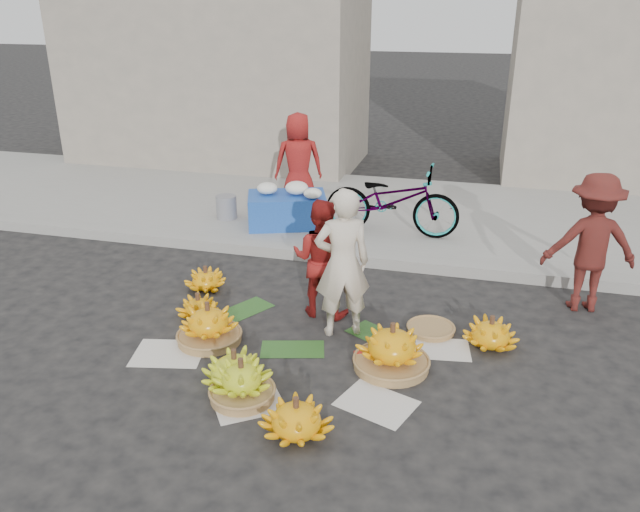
% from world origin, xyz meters
% --- Properties ---
extents(ground, '(80.00, 80.00, 0.00)m').
position_xyz_m(ground, '(0.00, 0.00, 0.00)').
color(ground, black).
rests_on(ground, ground).
extents(curb, '(40.00, 0.25, 0.15)m').
position_xyz_m(curb, '(0.00, 2.20, 0.07)').
color(curb, gray).
rests_on(curb, ground).
extents(sidewalk, '(40.00, 4.00, 0.12)m').
position_xyz_m(sidewalk, '(0.00, 4.30, 0.06)').
color(sidewalk, gray).
rests_on(sidewalk, ground).
extents(building_left, '(6.00, 3.00, 4.00)m').
position_xyz_m(building_left, '(-4.00, 7.20, 2.00)').
color(building_left, gray).
rests_on(building_left, sidewalk).
extents(newspaper_scatter, '(3.20, 1.80, 0.00)m').
position_xyz_m(newspaper_scatter, '(0.00, -0.80, 0.00)').
color(newspaper_scatter, silver).
rests_on(newspaper_scatter, ground).
extents(banana_leaves, '(2.00, 1.00, 0.00)m').
position_xyz_m(banana_leaves, '(-0.10, 0.20, 0.00)').
color(banana_leaves, '#204D19').
rests_on(banana_leaves, ground).
extents(banana_bunch_0, '(0.72, 0.72, 0.46)m').
position_xyz_m(banana_bunch_0, '(-1.00, -0.26, 0.20)').
color(banana_bunch_0, olive).
rests_on(banana_bunch_0, ground).
extents(banana_bunch_1, '(0.80, 0.80, 0.39)m').
position_xyz_m(banana_bunch_1, '(-0.42, -0.96, 0.17)').
color(banana_bunch_1, '#9BBA1A').
rests_on(banana_bunch_1, ground).
extents(banana_bunch_2, '(0.58, 0.58, 0.41)m').
position_xyz_m(banana_bunch_2, '(-0.29, -1.13, 0.17)').
color(banana_bunch_2, olive).
rests_on(banana_bunch_2, ground).
extents(banana_bunch_3, '(0.63, 0.63, 0.36)m').
position_xyz_m(banana_bunch_3, '(0.33, -1.49, 0.16)').
color(banana_bunch_3, '#FAAD0C').
rests_on(banana_bunch_3, ground).
extents(banana_bunch_4, '(0.85, 0.85, 0.49)m').
position_xyz_m(banana_bunch_4, '(0.94, -0.28, 0.22)').
color(banana_bunch_4, olive).
rests_on(banana_bunch_4, ground).
extents(banana_bunch_5, '(0.56, 0.56, 0.35)m').
position_xyz_m(banana_bunch_5, '(1.86, 0.40, 0.15)').
color(banana_bunch_5, '#FAAD0C').
rests_on(banana_bunch_5, ground).
extents(banana_bunch_6, '(0.45, 0.45, 0.28)m').
position_xyz_m(banana_bunch_6, '(-1.35, 0.24, 0.12)').
color(banana_bunch_6, '#FAAD0C').
rests_on(banana_bunch_6, ground).
extents(banana_bunch_7, '(0.52, 0.52, 0.31)m').
position_xyz_m(banana_bunch_7, '(-1.57, 0.92, 0.13)').
color(banana_bunch_7, '#FAAD0C').
rests_on(banana_bunch_7, ground).
extents(basket_spare, '(0.65, 0.65, 0.06)m').
position_xyz_m(basket_spare, '(1.24, 0.54, 0.03)').
color(basket_spare, olive).
rests_on(basket_spare, ground).
extents(incense_stack, '(0.21, 0.15, 0.08)m').
position_xyz_m(incense_stack, '(0.65, -0.20, 0.05)').
color(incense_stack, '#AC1E12').
rests_on(incense_stack, ground).
extents(vendor_cream, '(0.70, 0.59, 1.62)m').
position_xyz_m(vendor_cream, '(0.31, 0.28, 0.81)').
color(vendor_cream, beige).
rests_on(vendor_cream, ground).
extents(vendor_red, '(0.69, 0.55, 1.36)m').
position_xyz_m(vendor_red, '(-0.03, 0.67, 0.68)').
color(vendor_red, '#A11E18').
rests_on(vendor_red, ground).
extents(man_striped, '(1.12, 0.75, 1.61)m').
position_xyz_m(man_striped, '(2.88, 1.58, 0.81)').
color(man_striped, maroon).
rests_on(man_striped, ground).
extents(flower_table, '(1.34, 1.08, 0.68)m').
position_xyz_m(flower_table, '(-1.20, 3.14, 0.40)').
color(flower_table, '#1945A7').
rests_on(flower_table, sidewalk).
extents(grey_bucket, '(0.32, 0.32, 0.37)m').
position_xyz_m(grey_bucket, '(-2.24, 3.20, 0.30)').
color(grey_bucket, slate).
rests_on(grey_bucket, sidewalk).
extents(flower_vendor, '(0.91, 0.75, 1.59)m').
position_xyz_m(flower_vendor, '(-1.25, 3.91, 0.92)').
color(flower_vendor, '#A11E18').
rests_on(flower_vendor, sidewalk).
extents(bicycle, '(0.72, 1.98, 1.03)m').
position_xyz_m(bicycle, '(0.39, 3.17, 0.64)').
color(bicycle, gray).
rests_on(bicycle, sidewalk).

